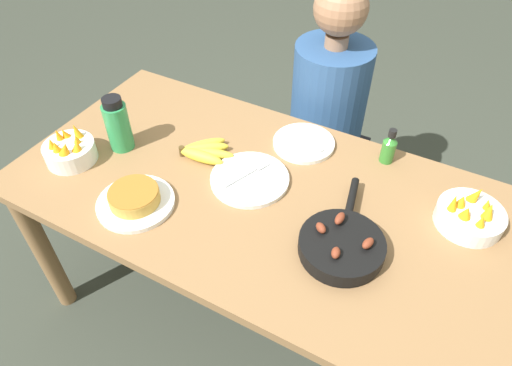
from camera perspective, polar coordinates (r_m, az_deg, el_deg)
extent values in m
plane|color=#383D33|center=(2.04, 0.00, -15.21)|extent=(14.00, 14.00, 0.00)
cube|color=olive|center=(1.48, 0.00, -1.32)|extent=(1.60, 0.83, 0.03)
cylinder|color=olive|center=(1.96, -25.06, -7.69)|extent=(0.07, 0.07, 0.68)
cylinder|color=olive|center=(2.27, -12.26, 4.42)|extent=(0.07, 0.07, 0.68)
cylinder|color=olive|center=(1.91, 25.81, -9.60)|extent=(0.07, 0.07, 0.68)
ellipsoid|color=yellow|center=(1.57, -6.91, 3.34)|extent=(0.17, 0.05, 0.04)
ellipsoid|color=yellow|center=(1.58, -6.23, 3.73)|extent=(0.19, 0.10, 0.04)
ellipsoid|color=yellow|center=(1.60, -6.49, 4.30)|extent=(0.16, 0.14, 0.04)
ellipsoid|color=yellow|center=(1.61, -6.69, 4.67)|extent=(0.13, 0.15, 0.04)
cylinder|color=#4C3819|center=(1.60, -9.23, 3.95)|extent=(0.02, 0.02, 0.04)
cylinder|color=black|center=(1.32, 10.49, -8.42)|extent=(0.24, 0.24, 0.01)
cylinder|color=black|center=(1.30, 10.64, -7.72)|extent=(0.24, 0.24, 0.04)
cylinder|color=black|center=(1.42, 11.92, -1.66)|extent=(0.05, 0.15, 0.02)
ellipsoid|color=brown|center=(1.31, 10.44, -4.37)|extent=(0.03, 0.05, 0.03)
ellipsoid|color=brown|center=(1.27, 13.82, -7.33)|extent=(0.04, 0.05, 0.03)
ellipsoid|color=brown|center=(1.29, 8.11, -5.58)|extent=(0.05, 0.04, 0.03)
ellipsoid|color=brown|center=(1.24, 9.94, -8.59)|extent=(0.04, 0.04, 0.03)
cylinder|color=white|center=(1.46, -14.79, -2.42)|extent=(0.24, 0.24, 0.02)
cylinder|color=gold|center=(1.44, -14.99, -1.65)|extent=(0.16, 0.16, 0.04)
cylinder|color=#9F6624|center=(1.43, -15.15, -1.04)|extent=(0.15, 0.15, 0.00)
cylinder|color=white|center=(1.49, -0.79, 0.51)|extent=(0.26, 0.26, 0.02)
cylinder|color=silver|center=(1.48, -1.88, 0.66)|extent=(0.05, 0.12, 0.01)
cube|color=silver|center=(1.52, 0.79, 2.18)|extent=(0.04, 0.06, 0.00)
cylinder|color=white|center=(1.64, 5.98, 4.99)|extent=(0.22, 0.22, 0.02)
cylinder|color=silver|center=(1.65, 5.62, 5.80)|extent=(0.11, 0.05, 0.01)
cube|color=silver|center=(1.61, 7.72, 4.41)|extent=(0.05, 0.04, 0.00)
cylinder|color=white|center=(1.68, -22.19, 3.61)|extent=(0.17, 0.17, 0.07)
cone|color=orange|center=(1.62, -21.48, 4.32)|extent=(0.04, 0.05, 0.05)
cone|color=orange|center=(1.65, -21.51, 5.03)|extent=(0.04, 0.04, 0.04)
cone|color=orange|center=(1.67, -21.53, 6.02)|extent=(0.05, 0.03, 0.06)
cone|color=orange|center=(1.69, -22.80, 5.71)|extent=(0.05, 0.05, 0.04)
cone|color=orange|center=(1.68, -23.48, 5.51)|extent=(0.03, 0.04, 0.05)
cone|color=orange|center=(1.66, -24.23, 4.47)|extent=(0.04, 0.04, 0.04)
cone|color=orange|center=(1.64, -23.74, 4.12)|extent=(0.04, 0.04, 0.04)
cone|color=orange|center=(1.61, -22.76, 3.92)|extent=(0.06, 0.06, 0.06)
cylinder|color=white|center=(1.49, 25.11, -3.88)|extent=(0.20, 0.20, 0.05)
cone|color=orange|center=(1.46, 27.13, -3.18)|extent=(0.04, 0.05, 0.06)
cone|color=orange|center=(1.49, 26.95, -2.44)|extent=(0.04, 0.04, 0.04)
cone|color=orange|center=(1.49, 25.85, -1.35)|extent=(0.05, 0.04, 0.07)
cone|color=orange|center=(1.47, 24.32, -2.11)|extent=(0.05, 0.05, 0.05)
cone|color=orange|center=(1.44, 23.48, -2.33)|extent=(0.04, 0.04, 0.06)
cone|color=orange|center=(1.43, 24.79, -3.45)|extent=(0.05, 0.05, 0.05)
cone|color=orange|center=(1.43, 26.37, -4.35)|extent=(0.04, 0.04, 0.05)
cylinder|color=#2D9351|center=(1.65, -16.84, 6.73)|extent=(0.08, 0.08, 0.17)
cylinder|color=black|center=(1.59, -17.58, 9.59)|extent=(0.07, 0.07, 0.03)
cylinder|color=#337F2D|center=(1.61, 16.16, 3.82)|extent=(0.05, 0.05, 0.08)
cone|color=#337F2D|center=(1.58, 16.53, 5.27)|extent=(0.05, 0.05, 0.02)
cylinder|color=black|center=(1.56, 16.71, 5.98)|extent=(0.03, 0.03, 0.03)
cube|color=black|center=(2.26, 7.80, 0.41)|extent=(0.35, 0.35, 0.41)
cylinder|color=#2D5184|center=(1.97, 9.07, 10.04)|extent=(0.31, 0.31, 0.50)
cylinder|color=#9E7051|center=(1.83, 10.06, 17.14)|extent=(0.09, 0.09, 0.05)
sphere|color=#9E7051|center=(1.78, 10.58, 20.73)|extent=(0.20, 0.20, 0.20)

